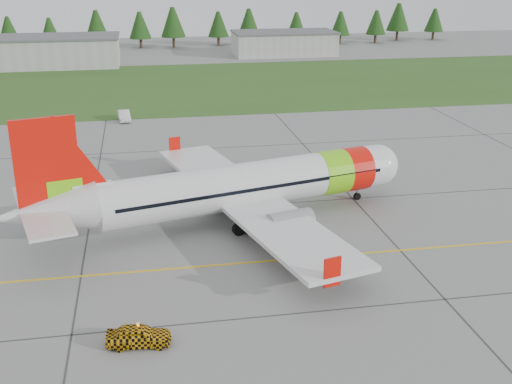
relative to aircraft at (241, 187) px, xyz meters
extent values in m
plane|color=gray|center=(1.63, -16.58, -3.18)|extent=(320.00, 320.00, 0.00)
cylinder|color=silver|center=(0.86, 0.23, 0.04)|extent=(27.23, 10.80, 4.06)
sphere|color=silver|center=(13.96, 3.66, 0.04)|extent=(4.06, 4.06, 4.06)
cone|color=silver|center=(-15.77, -4.13, 0.41)|extent=(8.08, 5.78, 4.06)
cube|color=black|center=(14.26, 3.74, 0.41)|extent=(2.30, 3.04, 0.58)
cylinder|color=#77D610|center=(8.92, 2.34, 0.04)|extent=(3.67, 4.69, 4.14)
cylinder|color=red|center=(11.34, 2.97, 0.04)|extent=(3.27, 4.59, 4.14)
cube|color=silver|center=(0.36, 0.09, -1.10)|extent=(14.00, 33.70, 0.38)
cube|color=red|center=(-4.85, 15.85, -0.53)|extent=(1.26, 0.50, 2.08)
cube|color=red|center=(3.55, -16.19, -0.53)|extent=(1.26, 0.50, 2.08)
cylinder|color=gray|center=(0.41, 6.03, -1.67)|extent=(4.18, 3.07, 2.19)
cylinder|color=gray|center=(3.32, -5.05, -1.67)|extent=(4.18, 3.07, 2.19)
cube|color=red|center=(-15.57, -4.08, 3.90)|extent=(4.73, 1.58, 7.92)
cube|color=#77D610|center=(-14.46, -3.79, 1.61)|extent=(2.73, 1.11, 2.50)
cube|color=silver|center=(-16.27, -4.27, 0.67)|extent=(6.26, 12.43, 0.23)
cylinder|color=slate|center=(11.94, 3.13, -2.46)|extent=(0.19, 0.19, 1.46)
cylinder|color=black|center=(11.94, 3.13, -2.83)|extent=(0.76, 0.46, 0.71)
cylinder|color=slate|center=(-1.39, 2.65, -2.20)|extent=(0.23, 0.23, 1.98)
cylinder|color=black|center=(-1.80, 2.54, -2.64)|extent=(1.17, 0.73, 1.08)
cylinder|color=slate|center=(0.09, -2.99, -2.20)|extent=(0.23, 0.23, 1.98)
cylinder|color=black|center=(-0.32, -3.10, -2.64)|extent=(1.17, 0.73, 1.08)
imported|color=yellow|center=(-9.21, -18.43, -1.22)|extent=(1.48, 1.70, 3.92)
imported|color=silver|center=(-10.75, 39.93, -0.91)|extent=(1.73, 1.65, 4.55)
cube|color=#30561E|center=(1.63, 65.42, -3.17)|extent=(320.00, 50.00, 0.03)
cube|color=gold|center=(1.63, -8.58, -3.17)|extent=(120.00, 0.25, 0.02)
cube|color=#A8A8A3|center=(-28.37, 93.42, -0.18)|extent=(32.00, 14.00, 6.00)
cube|color=#A8A8A3|center=(26.63, 101.42, -0.58)|extent=(24.00, 12.00, 5.20)
camera|label=1|loc=(-8.18, -52.60, 18.99)|focal=45.00mm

